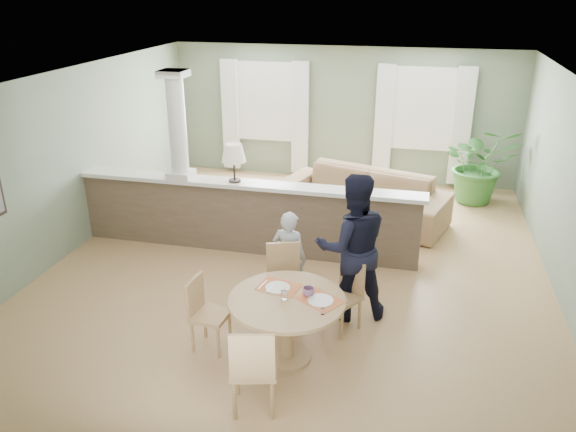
% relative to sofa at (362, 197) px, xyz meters
% --- Properties ---
extents(ground, '(8.00, 8.00, 0.00)m').
position_rel_sofa_xyz_m(ground, '(-0.69, -1.82, -0.42)').
color(ground, tan).
rests_on(ground, ground).
extents(room_shell, '(7.02, 8.02, 2.71)m').
position_rel_sofa_xyz_m(room_shell, '(-0.72, -1.19, 1.39)').
color(room_shell, gray).
rests_on(room_shell, ground).
extents(pony_wall, '(5.32, 0.38, 2.70)m').
position_rel_sofa_xyz_m(pony_wall, '(-1.68, -1.62, 0.29)').
color(pony_wall, brown).
rests_on(pony_wall, ground).
extents(sofa, '(3.08, 1.94, 0.84)m').
position_rel_sofa_xyz_m(sofa, '(0.00, 0.00, 0.00)').
color(sofa, '#977352').
rests_on(sofa, ground).
extents(houseplant, '(1.46, 1.31, 1.47)m').
position_rel_sofa_xyz_m(houseplant, '(2.01, 1.38, 0.31)').
color(houseplant, '#31692A').
rests_on(houseplant, ground).
extents(dining_table, '(1.25, 1.25, 0.85)m').
position_rel_sofa_xyz_m(dining_table, '(-0.35, -4.11, 0.18)').
color(dining_table, tan).
rests_on(dining_table, ground).
extents(chair_far_boy, '(0.55, 0.55, 0.95)m').
position_rel_sofa_xyz_m(chair_far_boy, '(-0.58, -3.30, 0.11)').
color(chair_far_boy, tan).
rests_on(chair_far_boy, ground).
extents(chair_far_man, '(0.53, 0.53, 0.85)m').
position_rel_sofa_xyz_m(chair_far_man, '(0.17, -3.34, 0.05)').
color(chair_far_man, tan).
rests_on(chair_far_man, ground).
extents(chair_near, '(0.53, 0.53, 0.96)m').
position_rel_sofa_xyz_m(chair_near, '(-0.47, -5.01, 0.11)').
color(chair_near, tan).
rests_on(chair_near, ground).
extents(chair_side, '(0.42, 0.42, 0.86)m').
position_rel_sofa_xyz_m(chair_side, '(-1.30, -4.10, 0.05)').
color(chair_side, tan).
rests_on(chair_side, ground).
extents(child_person, '(0.51, 0.38, 1.26)m').
position_rel_sofa_xyz_m(child_person, '(-0.60, -2.95, 0.21)').
color(child_person, '#A8A8AE').
rests_on(child_person, ground).
extents(man_person, '(1.07, 0.95, 1.84)m').
position_rel_sofa_xyz_m(man_person, '(0.19, -3.05, 0.50)').
color(man_person, black).
rests_on(man_person, ground).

